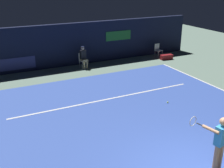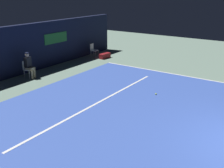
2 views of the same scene
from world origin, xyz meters
name	(u,v)px [view 1 (image 1 of 2)]	position (x,y,z in m)	size (l,w,h in m)	color
ground_plane	(127,116)	(0.00, 4.08, 0.00)	(34.52, 34.52, 0.00)	slate
court_surface	(127,116)	(0.00, 4.08, 0.01)	(11.17, 10.15, 0.01)	#3856B2
line_service	(108,99)	(0.00, 5.85, 0.01)	(8.71, 0.10, 0.01)	white
back_wall	(66,45)	(0.00, 11.72, 1.30)	(17.60, 0.33, 2.60)	#141933
tennis_player	(219,142)	(0.58, -0.04, 0.99)	(0.76, 0.93, 1.73)	tan
line_judge_on_chair	(83,57)	(0.74, 10.76, 0.69)	(0.49, 0.56, 1.32)	white
courtside_chair_near	(158,49)	(6.31, 10.95, 0.50)	(0.49, 0.47, 0.88)	white
tennis_ball	(168,102)	(2.20, 4.32, 0.05)	(0.07, 0.07, 0.07)	#CCE033
equipment_bag	(166,57)	(6.40, 10.08, 0.16)	(0.84, 0.32, 0.32)	maroon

